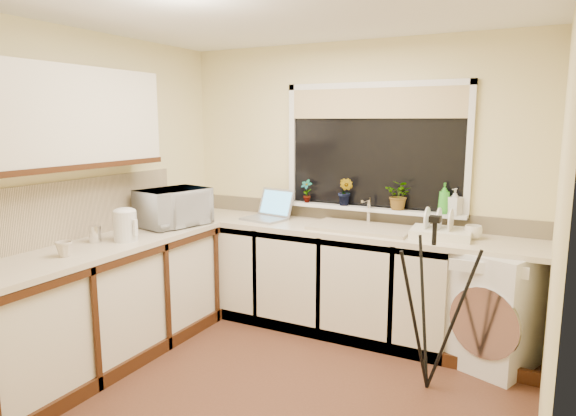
{
  "coord_description": "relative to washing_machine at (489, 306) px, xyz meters",
  "views": [
    {
      "loc": [
        1.56,
        -2.71,
        1.79
      ],
      "look_at": [
        -0.14,
        0.55,
        1.15
      ],
      "focal_mm": 31.79,
      "sensor_mm": 36.0,
      "label": 1
    }
  ],
  "objects": [
    {
      "name": "floor",
      "position": [
        -1.22,
        -1.15,
        -0.43
      ],
      "size": [
        3.2,
        3.2,
        0.0
      ],
      "primitive_type": "plane",
      "color": "brown",
      "rests_on": "ground"
    },
    {
      "name": "ceiling",
      "position": [
        -1.22,
        -1.15,
        2.02
      ],
      "size": [
        3.2,
        3.2,
        0.0
      ],
      "primitive_type": "plane",
      "rotation": [
        3.14,
        0.0,
        0.0
      ],
      "color": "white",
      "rests_on": "ground"
    },
    {
      "name": "wall_back",
      "position": [
        -1.22,
        0.35,
        0.79
      ],
      "size": [
        3.2,
        0.0,
        3.2
      ],
      "primitive_type": "plane",
      "rotation": [
        1.57,
        0.0,
        0.0
      ],
      "color": "beige",
      "rests_on": "ground"
    },
    {
      "name": "wall_front",
      "position": [
        -1.22,
        -2.65,
        0.79
      ],
      "size": [
        3.2,
        0.0,
        3.2
      ],
      "primitive_type": "plane",
      "rotation": [
        -1.57,
        0.0,
        0.0
      ],
      "color": "beige",
      "rests_on": "ground"
    },
    {
      "name": "wall_left",
      "position": [
        -2.82,
        -1.15,
        0.79
      ],
      "size": [
        0.0,
        3.0,
        3.0
      ],
      "primitive_type": "plane",
      "rotation": [
        1.57,
        0.0,
        1.57
      ],
      "color": "beige",
      "rests_on": "ground"
    },
    {
      "name": "wall_right",
      "position": [
        0.38,
        -1.15,
        0.79
      ],
      "size": [
        0.0,
        3.0,
        3.0
      ],
      "primitive_type": "plane",
      "rotation": [
        1.57,
        0.0,
        -1.57
      ],
      "color": "beige",
      "rests_on": "ground"
    },
    {
      "name": "base_cabinet_back",
      "position": [
        -1.55,
        0.05,
        -0.0
      ],
      "size": [
        2.55,
        0.6,
        0.86
      ],
      "primitive_type": "cube",
      "color": "silver",
      "rests_on": "floor"
    },
    {
      "name": "base_cabinet_left",
      "position": [
        -2.52,
        -1.45,
        -0.0
      ],
      "size": [
        0.54,
        2.4,
        0.86
      ],
      "primitive_type": "cube",
      "color": "silver",
      "rests_on": "floor"
    },
    {
      "name": "worktop_back",
      "position": [
        -1.22,
        0.05,
        0.45
      ],
      "size": [
        3.2,
        0.6,
        0.04
      ],
      "primitive_type": "cube",
      "color": "beige",
      "rests_on": "base_cabinet_back"
    },
    {
      "name": "worktop_left",
      "position": [
        -2.52,
        -1.45,
        0.45
      ],
      "size": [
        0.6,
        2.4,
        0.04
      ],
      "primitive_type": "cube",
      "color": "beige",
      "rests_on": "base_cabinet_left"
    },
    {
      "name": "upper_cabinet",
      "position": [
        -2.66,
        -1.6,
        1.37
      ],
      "size": [
        0.28,
        1.9,
        0.7
      ],
      "primitive_type": "cube",
      "color": "silver",
      "rests_on": "wall_left"
    },
    {
      "name": "splashback_left",
      "position": [
        -2.81,
        -1.45,
        0.69
      ],
      "size": [
        0.02,
        2.4,
        0.45
      ],
      "primitive_type": "cube",
      "color": "beige",
      "rests_on": "wall_left"
    },
    {
      "name": "splashback_back",
      "position": [
        -1.22,
        0.33,
        0.54
      ],
      "size": [
        3.2,
        0.02,
        0.14
      ],
      "primitive_type": "cube",
      "color": "beige",
      "rests_on": "wall_back"
    },
    {
      "name": "window_glass",
      "position": [
        -1.02,
        0.33,
        1.12
      ],
      "size": [
        1.5,
        0.02,
        1.0
      ],
      "primitive_type": "cube",
      "color": "black",
      "rests_on": "wall_back"
    },
    {
      "name": "window_blind",
      "position": [
        -1.02,
        0.31,
        1.49
      ],
      "size": [
        1.5,
        0.02,
        0.25
      ],
      "primitive_type": "cube",
      "color": "tan",
      "rests_on": "wall_back"
    },
    {
      "name": "windowsill",
      "position": [
        -1.02,
        0.28,
        0.6
      ],
      "size": [
        1.6,
        0.14,
        0.03
      ],
      "primitive_type": "cube",
      "color": "white",
      "rests_on": "wall_back"
    },
    {
      "name": "sink",
      "position": [
        -1.02,
        0.05,
        0.48
      ],
      "size": [
        0.82,
        0.46,
        0.03
      ],
      "primitive_type": "cube",
      "color": "tan",
      "rests_on": "worktop_back"
    },
    {
      "name": "faucet",
      "position": [
        -1.02,
        0.23,
        0.59
      ],
      "size": [
        0.03,
        0.03,
        0.24
      ],
      "primitive_type": "cylinder",
      "color": "silver",
      "rests_on": "worktop_back"
    },
    {
      "name": "washing_machine",
      "position": [
        0.0,
        0.0,
        0.0
      ],
      "size": [
        0.78,
        0.77,
        0.87
      ],
      "primitive_type": "cube",
      "rotation": [
        0.0,
        0.0,
        -0.37
      ],
      "color": "white",
      "rests_on": "floor"
    },
    {
      "name": "laptop",
      "position": [
        -1.91,
        0.09,
        0.54
      ],
      "size": [
        0.43,
        0.42,
        0.26
      ],
      "rotation": [
        0.0,
        0.0,
        -0.19
      ],
      "color": "#9999A0",
      "rests_on": "worktop_back"
    },
    {
      "name": "kettle",
      "position": [
        -2.44,
        -1.15,
        0.58
      ],
      "size": [
        0.17,
        0.17,
        0.22
      ],
      "primitive_type": "cylinder",
      "color": "silver",
      "rests_on": "worktop_left"
    },
    {
      "name": "dish_rack",
      "position": [
        -0.38,
        0.04,
        0.5
      ],
      "size": [
        0.47,
        0.36,
        0.07
      ],
      "primitive_type": "cube",
      "rotation": [
        0.0,
        0.0,
        0.08
      ],
      "color": "#ECE7CC",
      "rests_on": "worktop_back"
    },
    {
      "name": "tripod",
      "position": [
        -0.31,
        -0.6,
        0.16
      ],
      "size": [
        0.59,
        0.59,
        1.18
      ],
      "primitive_type": null,
      "rotation": [
        0.0,
        0.0,
        0.0
      ],
      "color": "black",
      "rests_on": "floor"
    },
    {
      "name": "steel_jar",
      "position": [
        -2.61,
        -1.28,
        0.53
      ],
      "size": [
        0.09,
        0.09,
        0.12
      ],
      "primitive_type": "cylinder",
      "color": "silver",
      "rests_on": "worktop_left"
    },
    {
      "name": "microwave",
      "position": [
        -2.49,
        -0.54,
        0.62
      ],
      "size": [
        0.5,
        0.64,
        0.31
      ],
      "primitive_type": "imported",
      "rotation": [
        0.0,
        0.0,
        1.35
      ],
      "color": "silver",
      "rests_on": "worktop_left"
    },
    {
      "name": "plant_a",
      "position": [
        -1.62,
        0.25,
        0.72
      ],
      "size": [
        0.12,
        0.09,
        0.21
      ],
      "primitive_type": "imported",
      "rotation": [
        0.0,
        0.0,
        -0.14
      ],
      "color": "#999999",
      "rests_on": "windowsill"
    },
    {
      "name": "plant_b",
      "position": [
        -1.25,
        0.25,
        0.74
      ],
      "size": [
        0.16,
        0.14,
        0.24
      ],
      "primitive_type": "imported",
      "rotation": [
        0.0,
        0.0,
        -0.26
      ],
      "color": "#999999",
      "rests_on": "windowsill"
    },
    {
      "name": "plant_d",
      "position": [
        -0.77,
        0.26,
        0.74
      ],
      "size": [
        0.25,
        0.23,
        0.25
      ],
      "primitive_type": "imported",
      "rotation": [
        0.0,
        0.0,
        -0.19
      ],
      "color": "#999999",
      "rests_on": "windowsill"
    },
    {
      "name": "soap_bottle_green",
      "position": [
        -0.41,
        0.25,
        0.74
      ],
      "size": [
        0.1,
        0.11,
        0.25
      ],
      "primitive_type": "imported",
      "rotation": [
        0.0,
        0.0,
        0.11
      ],
      "color": "green",
      "rests_on": "windowsill"
    },
    {
      "name": "soap_bottle_clear",
      "position": [
        -0.33,
        0.26,
        0.72
      ],
      "size": [
        0.12,
        0.12,
        0.21
      ],
      "primitive_type": "imported",
      "rotation": [
        0.0,
        0.0,
        -0.34
      ],
      "color": "#999999",
      "rests_on": "windowsill"
    },
    {
      "name": "cup_back",
      "position": [
        -0.16,
        0.11,
        0.52
      ],
      "size": [
        0.15,
        0.15,
        0.1
      ],
      "primitive_type": "imported",
      "rotation": [
        0.0,
        0.0,
        -0.15
      ],
      "color": "silver",
      "rests_on": "worktop_back"
    },
    {
      "name": "cup_left",
      "position": [
        -2.47,
        -1.66,
        0.52
      ],
      "size": [
        0.12,
        0.12,
        0.1
      ],
      "primitive_type": "imported",
      "rotation": [
        0.0,
        0.0,
        -0.08
      ],
      "color": "beige",
      "rests_on": "worktop_left"
    }
  ]
}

